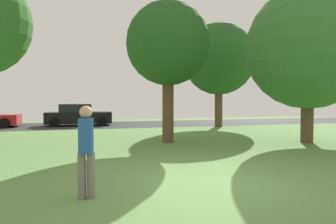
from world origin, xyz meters
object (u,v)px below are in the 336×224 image
oak_tree_left (168,44)px  person_bystander (86,148)px  maple_tree_far (308,48)px  maple_tree_near (219,59)px  parked_car_black (78,116)px

oak_tree_left → person_bystander: bearing=-117.2°
maple_tree_far → maple_tree_near: bearing=91.5°
maple_tree_near → maple_tree_far: bearing=-88.5°
oak_tree_left → maple_tree_far: bearing=-16.7°
maple_tree_near → person_bystander: 15.80m
maple_tree_far → parked_car_black: 15.13m
maple_tree_far → person_bystander: size_ratio=3.92×
maple_tree_far → parked_car_black: (-9.24, 11.54, -3.21)m
person_bystander → parked_car_black: (-0.43, 16.36, -0.22)m
oak_tree_left → person_bystander: oak_tree_left is taller
parked_car_black → oak_tree_left: bearing=-69.2°
person_bystander → maple_tree_far: bearing=-52.7°
parked_car_black → maple_tree_near: bearing=-21.8°
maple_tree_far → parked_car_black: size_ratio=1.45×
maple_tree_far → person_bystander: 10.48m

